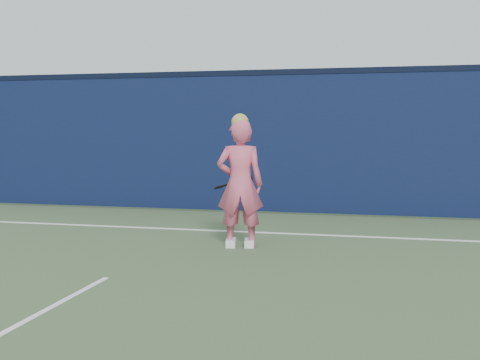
# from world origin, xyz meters

# --- Properties ---
(ground) EXTENTS (80.00, 80.00, 0.00)m
(ground) POSITION_xyz_m (0.00, 0.00, 0.00)
(ground) COLOR #34472B
(ground) RESTS_ON ground
(backstop_wall) EXTENTS (24.00, 0.40, 2.50)m
(backstop_wall) POSITION_xyz_m (0.00, 6.50, 1.25)
(backstop_wall) COLOR #0B1732
(backstop_wall) RESTS_ON ground
(wall_cap) EXTENTS (24.00, 0.42, 0.10)m
(wall_cap) POSITION_xyz_m (0.00, 6.50, 2.55)
(wall_cap) COLOR black
(wall_cap) RESTS_ON backstop_wall
(player) EXTENTS (0.66, 0.50, 1.72)m
(player) POSITION_xyz_m (0.94, 2.94, 0.83)
(player) COLOR #DF5675
(player) RESTS_ON ground
(racket) EXTENTS (0.55, 0.14, 0.29)m
(racket) POSITION_xyz_m (0.84, 3.35, 0.82)
(racket) COLOR black
(racket) RESTS_ON ground
(court_lines) EXTENTS (11.00, 12.04, 0.01)m
(court_lines) POSITION_xyz_m (0.00, -0.33, 0.01)
(court_lines) COLOR white
(court_lines) RESTS_ON court_surface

